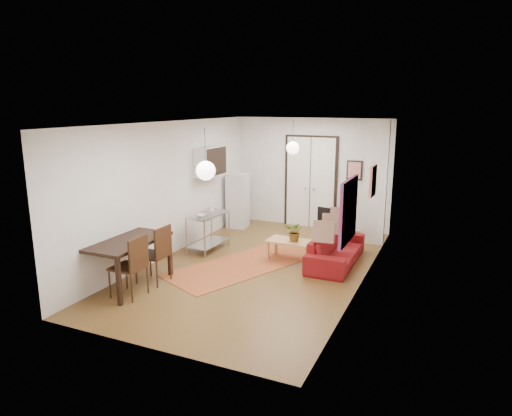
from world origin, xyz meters
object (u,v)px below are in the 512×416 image
at_px(fridge, 238,200).
at_px(dining_chair_far, 132,259).
at_px(black_side_chair, 332,223).
at_px(coffee_table, 290,243).
at_px(sofa, 336,249).
at_px(kitchen_counter, 208,227).
at_px(dining_table, 127,245).
at_px(dining_chair_near, 156,248).

bearing_deg(fridge, dining_chair_far, -94.52).
bearing_deg(fridge, black_side_chair, -22.29).
bearing_deg(coffee_table, fridge, 138.63).
relative_size(sofa, kitchen_counter, 1.81).
relative_size(sofa, black_side_chair, 2.08).
xyz_separation_m(fridge, dining_table, (-0.00, -4.48, 0.05)).
relative_size(dining_table, dining_chair_near, 1.47).
xyz_separation_m(coffee_table, dining_chair_near, (-1.91, -2.09, 0.26)).
bearing_deg(dining_chair_far, kitchen_counter, 179.61).
distance_m(sofa, coffee_table, 0.96).
relative_size(fridge, dining_chair_near, 1.34).
relative_size(coffee_table, kitchen_counter, 0.87).
bearing_deg(dining_chair_near, kitchen_counter, 179.71).
height_order(kitchen_counter, dining_table, dining_table).
bearing_deg(sofa, kitchen_counter, 95.80).
distance_m(dining_chair_near, black_side_chair, 4.14).
xyz_separation_m(sofa, kitchen_counter, (-2.86, -0.32, 0.24)).
height_order(fridge, dining_chair_near, fridge).
xyz_separation_m(dining_table, dining_chair_far, (0.29, -0.24, -0.15)).
bearing_deg(coffee_table, sofa, 11.00).
height_order(kitchen_counter, fridge, fridge).
height_order(fridge, dining_chair_far, fridge).
bearing_deg(coffee_table, dining_table, -130.79).
bearing_deg(dining_chair_far, sofa, 135.50).
relative_size(fridge, dining_chair_far, 1.34).
xyz_separation_m(dining_chair_near, black_side_chair, (2.47, 3.32, -0.05)).
bearing_deg(dining_chair_near, sofa, 127.85).
bearing_deg(dining_table, black_side_chair, 53.90).
distance_m(kitchen_counter, dining_table, 2.44).
xyz_separation_m(kitchen_counter, dining_table, (-0.28, -2.41, 0.24)).
distance_m(sofa, dining_chair_far, 4.13).
xyz_separation_m(sofa, black_side_chair, (-0.38, 1.05, 0.28)).
bearing_deg(coffee_table, black_side_chair, 65.60).
height_order(sofa, dining_chair_far, dining_chair_far).
bearing_deg(black_side_chair, coffee_table, 75.76).
distance_m(coffee_table, black_side_chair, 1.37).
height_order(coffee_table, fridge, fridge).
bearing_deg(fridge, kitchen_counter, -90.43).
relative_size(coffee_table, dining_chair_far, 0.92).
distance_m(coffee_table, dining_table, 3.39).
distance_m(fridge, dining_table, 4.48).
bearing_deg(dining_table, fridge, 90.00).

